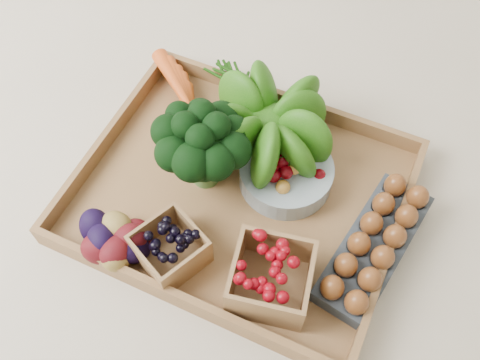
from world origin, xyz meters
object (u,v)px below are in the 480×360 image
at_px(tray, 240,196).
at_px(egg_carton, 373,247).
at_px(cherry_bowl, 286,174).
at_px(broccoli, 204,157).

distance_m(tray, egg_carton, 0.25).
bearing_deg(cherry_bowl, egg_carton, -20.63).
bearing_deg(tray, egg_carton, -2.37).
xyz_separation_m(broccoli, egg_carton, (0.31, -0.02, -0.05)).
xyz_separation_m(tray, egg_carton, (0.24, -0.01, 0.02)).
bearing_deg(egg_carton, tray, -172.83).
bearing_deg(tray, cherry_bowl, 43.35).
distance_m(broccoli, egg_carton, 0.32).
xyz_separation_m(cherry_bowl, egg_carton, (0.18, -0.07, -0.01)).
distance_m(cherry_bowl, egg_carton, 0.20).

